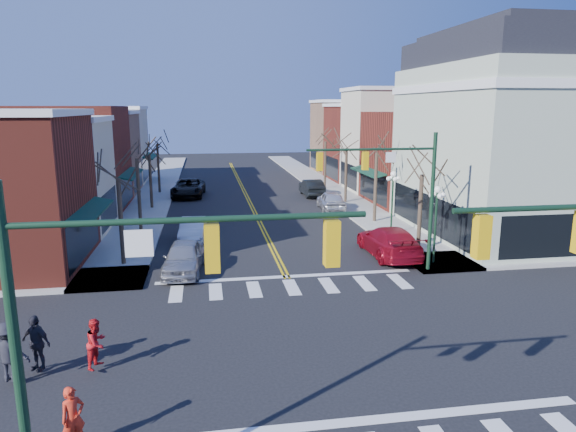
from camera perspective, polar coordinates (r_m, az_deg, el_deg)
name	(u,v)px	position (r m, az deg, el deg)	size (l,w,h in m)	color
ground	(321,346)	(19.06, 3.66, -14.20)	(160.00, 160.00, 0.00)	black
sidewalk_left	(138,227)	(37.90, -16.36, -1.20)	(3.50, 70.00, 0.15)	#9E9B93
sidewalk_right	(374,219)	(39.66, 9.58, -0.30)	(3.50, 70.00, 0.15)	#9E9B93
bldg_left_stucco_a	(28,179)	(38.25, -26.88, 3.71)	(10.00, 7.00, 7.50)	beige
bldg_left_brick_b	(60,159)	(45.84, -23.99, 5.77)	(10.00, 9.00, 8.50)	maroon
bldg_left_tan	(83,155)	(53.86, -21.79, 6.35)	(10.00, 7.50, 7.80)	#A07658
bldg_left_stucco_b	(99,147)	(61.41, -20.28, 7.24)	(10.00, 8.00, 8.20)	beige
bldg_right_brick_a	(429,159)	(46.84, 15.36, 6.17)	(10.00, 8.50, 8.00)	maroon
bldg_right_stucco	(397,141)	(53.88, 12.00, 8.11)	(10.00, 7.00, 10.00)	beige
bldg_right_brick_b	(373,144)	(60.97, 9.42, 7.93)	(10.00, 8.00, 8.50)	maroon
bldg_right_tan	(353,138)	(68.57, 7.28, 8.63)	(10.00, 8.00, 9.00)	#A07658
victorian_corner	(518,134)	(37.28, 24.21, 8.27)	(12.25, 14.25, 13.30)	#AEBBA2
traffic_mast_near_left	(120,312)	(10.09, -18.20, -10.10)	(6.60, 0.28, 7.20)	#14331E
traffic_mast_far_right	(398,183)	(26.10, 12.10, 3.59)	(6.60, 0.28, 7.20)	#14331E
lamppost_corner	(436,211)	(28.44, 16.14, 0.48)	(0.36, 0.36, 4.33)	#14331E
lamppost_midblock	(393,192)	(34.32, 11.54, 2.63)	(0.36, 0.36, 4.33)	#14331E
tree_left_a	(121,223)	(28.65, -18.06, -0.74)	(0.24, 0.24, 4.76)	#382B21
tree_left_b	(139,195)	(36.41, -16.23, 2.21)	(0.24, 0.24, 5.04)	#382B21
tree_left_c	(151,182)	(44.31, -15.01, 3.63)	(0.24, 0.24, 4.55)	#382B21
tree_left_d	(159,169)	(52.19, -14.19, 5.08)	(0.24, 0.24, 4.90)	#382B21
tree_right_a	(420,214)	(30.87, 14.44, 0.23)	(0.24, 0.24, 4.62)	#382B21
tree_right_b	(375,188)	(38.16, 9.69, 3.06)	(0.24, 0.24, 5.18)	#382B21
tree_right_c	(346,176)	(45.75, 6.45, 4.40)	(0.24, 0.24, 4.83)	#382B21
tree_right_d	(325,166)	(53.43, 4.14, 5.60)	(0.24, 0.24, 4.97)	#382B21
car_left_near	(184,257)	(27.12, -11.52, -4.53)	(1.90, 4.72, 1.61)	#A4A3A8
car_left_mid	(193,230)	(33.48, -10.54, -1.49)	(1.51, 4.34, 1.43)	white
car_left_far	(188,188)	(50.07, -11.01, 3.10)	(2.83, 6.14, 1.71)	black
car_right_near	(389,241)	(30.03, 11.16, -2.79)	(2.41, 5.93, 1.72)	maroon
car_right_mid	(331,200)	(42.91, 4.80, 1.75)	(1.90, 4.71, 1.61)	silver
car_right_far	(312,188)	(49.64, 2.66, 3.18)	(1.71, 4.90, 1.62)	black
pedestrian_red_a	(73,418)	(14.49, -22.77, -19.97)	(0.59, 0.39, 1.61)	red
pedestrian_red_b	(97,343)	(18.08, -20.49, -13.08)	(0.80, 0.62, 1.65)	red
pedestrian_dark_a	(36,343)	(18.64, -26.22, -12.50)	(1.07, 0.45, 1.83)	black
pedestrian_dark_b	(9,352)	(18.29, -28.59, -13.10)	(1.22, 0.70, 1.89)	black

